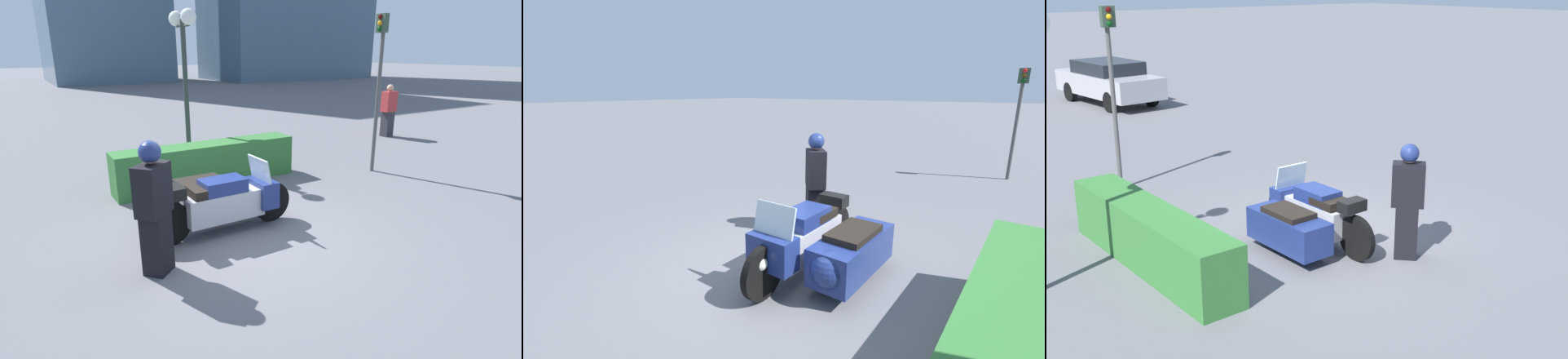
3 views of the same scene
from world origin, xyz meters
The scene contains 7 objects.
ground_plane centered at (0.00, 0.00, 0.00)m, with size 160.00×160.00×0.00m, color slate.
police_motorcycle centered at (-0.18, 0.62, 0.48)m, with size 2.55×1.28×1.18m.
officer_rider centered at (-1.54, -0.39, 0.95)m, with size 0.56×0.55×1.80m.
hedge_bush_curbside centered at (0.66, 2.79, 0.46)m, with size 4.12×0.69×0.91m, color #337033.
twin_lamp_post centered at (0.88, 4.42, 2.99)m, with size 0.37×1.14×3.78m.
traffic_light_near centered at (4.51, 1.56, 2.38)m, with size 0.23×0.26×3.65m.
pedestrian_bystander centered at (8.22, 4.37, 0.89)m, with size 0.52×0.33×1.78m.
Camera 1 is at (-2.95, -5.26, 2.85)m, focal length 28.00 mm.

